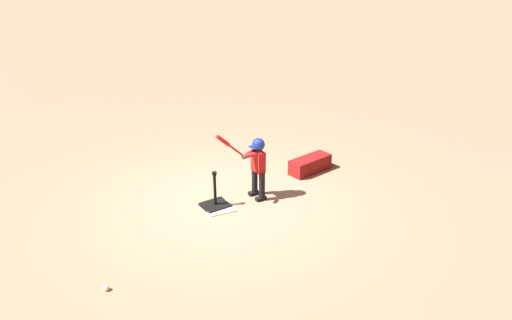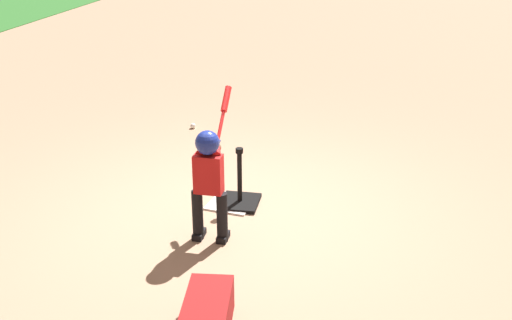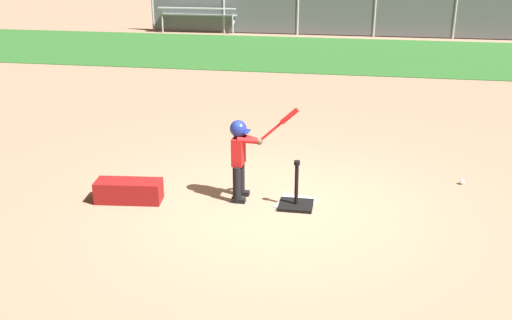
{
  "view_description": "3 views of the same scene",
  "coord_description": "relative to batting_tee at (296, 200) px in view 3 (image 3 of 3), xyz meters",
  "views": [
    {
      "loc": [
        3.61,
        6.35,
        3.95
      ],
      "look_at": [
        -0.39,
        0.35,
        0.78
      ],
      "focal_mm": 35.0,
      "sensor_mm": 36.0,
      "label": 1
    },
    {
      "loc": [
        -5.2,
        -1.1,
        2.79
      ],
      "look_at": [
        -0.03,
        -0.16,
        0.61
      ],
      "focal_mm": 42.0,
      "sensor_mm": 36.0,
      "label": 2
    },
    {
      "loc": [
        0.89,
        -6.81,
        3.2
      ],
      "look_at": [
        -0.29,
        -0.02,
        0.62
      ],
      "focal_mm": 42.0,
      "sensor_mm": 36.0,
      "label": 3
    }
  ],
  "objects": [
    {
      "name": "ground_plane",
      "position": [
        -0.21,
        -0.05,
        -0.08
      ],
      "size": [
        90.0,
        90.0,
        0.0
      ],
      "primitive_type": "plane",
      "color": "#93755B"
    },
    {
      "name": "grass_outfield_strip",
      "position": [
        -0.21,
        10.66,
        -0.08
      ],
      "size": [
        56.0,
        5.69,
        0.02
      ],
      "primitive_type": "cube",
      "color": "#286026",
      "rests_on": "ground_plane"
    },
    {
      "name": "backstop_fence",
      "position": [
        -0.21,
        14.12,
        0.81
      ],
      "size": [
        13.11,
        0.08,
        1.7
      ],
      "color": "#9E9EA3",
      "rests_on": "ground_plane"
    },
    {
      "name": "home_plate",
      "position": [
        -0.01,
        0.09,
        -0.07
      ],
      "size": [
        0.5,
        0.5,
        0.02
      ],
      "primitive_type": "cube",
      "rotation": [
        0.0,
        0.0,
        -0.16
      ],
      "color": "white",
      "rests_on": "ground_plane"
    },
    {
      "name": "batting_tee",
      "position": [
        0.0,
        0.0,
        0.0
      ],
      "size": [
        0.43,
        0.38,
        0.62
      ],
      "color": "black",
      "rests_on": "ground_plane"
    },
    {
      "name": "batter_child",
      "position": [
        -0.72,
        0.12,
        0.59
      ],
      "size": [
        0.87,
        0.33,
        1.27
      ],
      "color": "black",
      "rests_on": "ground_plane"
    },
    {
      "name": "baseball",
      "position": [
        2.17,
        1.12,
        -0.05
      ],
      "size": [
        0.07,
        0.07,
        0.07
      ],
      "primitive_type": "sphere",
      "color": "white",
      "rests_on": "ground_plane"
    },
    {
      "name": "bleachers_far_right",
      "position": [
        -5.03,
        14.54,
        0.36
      ],
      "size": [
        2.79,
        1.72,
        0.91
      ],
      "color": "#ADAFB7",
      "rests_on": "ground_plane"
    },
    {
      "name": "bleachers_right_center",
      "position": [
        1.02,
        15.03,
        0.38
      ],
      "size": [
        3.65,
        1.81,
        0.96
      ],
      "color": "#ADAFB7",
      "rests_on": "ground_plane"
    },
    {
      "name": "equipment_bag",
      "position": [
        -2.14,
        -0.2,
        0.06
      ],
      "size": [
        0.87,
        0.41,
        0.28
      ],
      "primitive_type": "cube",
      "rotation": [
        0.0,
        0.0,
        0.11
      ],
      "color": "maroon",
      "rests_on": "ground_plane"
    }
  ]
}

